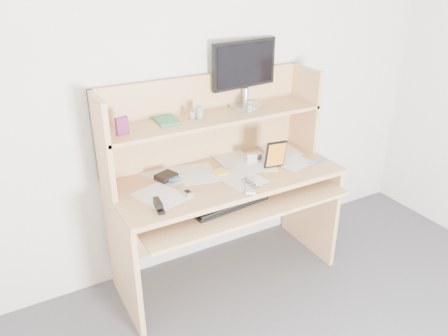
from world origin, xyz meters
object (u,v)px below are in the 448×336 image
game_case (275,154)px  monitor (245,71)px  tv_remote (250,185)px  desk (220,178)px  keyboard (228,202)px

game_case → monitor: 0.56m
tv_remote → desk: bearing=127.7°
desk → keyboard: (-0.09, -0.25, -0.03)m
desk → game_case: bearing=-26.4°
monitor → keyboard: bearing=-136.2°
tv_remote → game_case: size_ratio=1.08×
keyboard → tv_remote: tv_remote is taller
keyboard → game_case: size_ratio=2.66×
game_case → tv_remote: bearing=-142.8°
keyboard → monitor: bearing=44.3°
tv_remote → monitor: bearing=93.6°
keyboard → monitor: size_ratio=1.03×
desk → keyboard: bearing=-109.0°
tv_remote → game_case: game_case is taller
desk → game_case: (0.31, -0.15, 0.15)m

